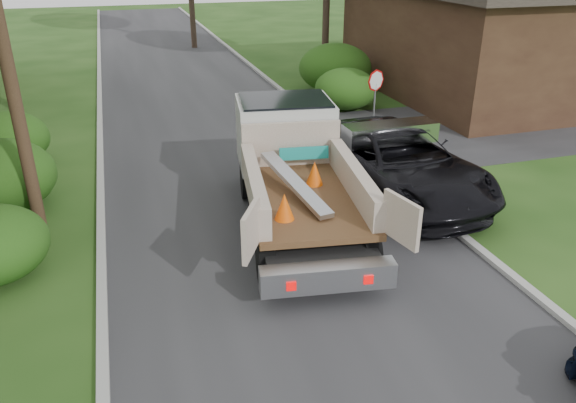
% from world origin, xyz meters
% --- Properties ---
extents(ground, '(120.00, 120.00, 0.00)m').
position_xyz_m(ground, '(0.00, 0.00, 0.00)').
color(ground, '#1D3F12').
rests_on(ground, ground).
extents(road, '(8.00, 90.00, 0.02)m').
position_xyz_m(road, '(0.00, 10.00, 0.00)').
color(road, '#28282B').
rests_on(road, ground).
extents(side_street, '(16.00, 7.00, 0.02)m').
position_xyz_m(side_street, '(12.00, 9.00, 0.01)').
color(side_street, '#28282B').
rests_on(side_street, ground).
extents(curb_left, '(0.20, 90.00, 0.12)m').
position_xyz_m(curb_left, '(-4.10, 10.00, 0.06)').
color(curb_left, '#9E9E99').
rests_on(curb_left, ground).
extents(curb_right, '(0.20, 90.00, 0.12)m').
position_xyz_m(curb_right, '(4.10, 10.00, 0.06)').
color(curb_right, '#9E9E99').
rests_on(curb_right, ground).
extents(stop_sign, '(0.71, 0.32, 2.48)m').
position_xyz_m(stop_sign, '(5.20, 9.00, 1.78)').
color(stop_sign, slate).
rests_on(stop_sign, ground).
extents(house_right, '(9.72, 12.96, 6.20)m').
position_xyz_m(house_right, '(13.00, 14.00, 3.16)').
color(house_right, '#341F15').
rests_on(house_right, ground).
extents(hedge_left_c, '(2.60, 2.60, 1.70)m').
position_xyz_m(hedge_left_c, '(-6.80, 10.00, 0.85)').
color(hedge_left_c, '#184610').
rests_on(hedge_left_c, ground).
extents(hedge_right_a, '(2.60, 2.60, 1.70)m').
position_xyz_m(hedge_right_a, '(5.80, 13.00, 0.85)').
color(hedge_right_a, '#184610').
rests_on(hedge_right_a, ground).
extents(hedge_right_b, '(3.38, 3.38, 2.21)m').
position_xyz_m(hedge_right_b, '(6.50, 16.00, 1.10)').
color(hedge_right_b, '#184610').
rests_on(hedge_right_b, ground).
extents(flatbed_truck, '(3.87, 7.30, 2.64)m').
position_xyz_m(flatbed_truck, '(0.71, 4.31, 1.43)').
color(flatbed_truck, black).
rests_on(flatbed_truck, ground).
extents(black_pickup, '(3.61, 6.87, 1.84)m').
position_xyz_m(black_pickup, '(3.76, 4.50, 0.92)').
color(black_pickup, black).
rests_on(black_pickup, ground).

